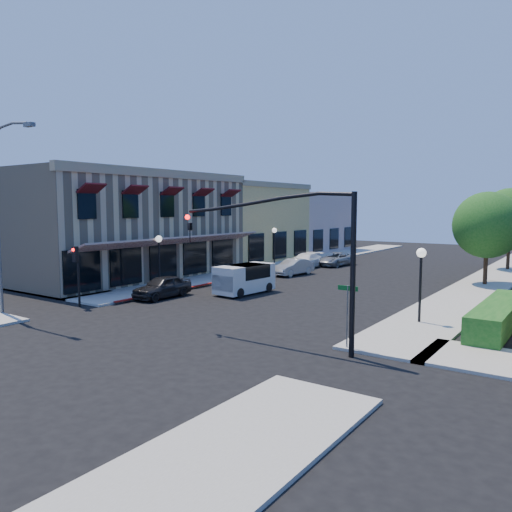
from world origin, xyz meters
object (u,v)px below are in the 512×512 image
Objects in this scene: secondary_signal at (77,265)px; parked_car_a at (162,287)px; cobra_streetlight at (0,210)px; lamppost_left_near at (159,248)px; street_tree_b at (510,217)px; parked_car_d at (335,259)px; parked_car_b at (293,267)px; lamppost_right_far at (487,244)px; parked_car_c at (305,261)px; lamppost_right_near at (421,266)px; lamppost_left_far at (274,237)px; white_van at (244,277)px; street_name_sign at (348,306)px; signal_mast_arm at (301,243)px; street_tree_a at (487,225)px.

secondary_signal reaches higher than parked_car_a.
cobra_streetlight is 2.61× the size of lamppost_left_near.
parked_car_d is (-13.60, -5.33, -3.93)m from street_tree_b.
cobra_streetlight is 21.94m from parked_car_b.
parked_car_c is (-14.70, -0.51, -2.08)m from lamppost_right_far.
parked_car_c reaches higher than parked_car_b.
cobra_streetlight is at bearing -150.46° from lamppost_right_near.
white_van is at bearing -65.56° from lamppost_left_far.
white_van is at bearing 170.35° from lamppost_right_near.
lamppost_left_near is at bearing 86.29° from cobra_streetlight.
lamppost_right_far is 14.36m from parked_car_b.
parked_car_a is (-13.70, 3.80, -1.03)m from street_name_sign.
signal_mast_arm reaches higher than parked_car_a.
parked_car_a is at bearing 68.60° from secondary_signal.
lamppost_left_far is at bearing -122.17° from parked_car_d.
parked_car_c is at bearing -150.43° from street_tree_b.
street_tree_a is at bearing 45.51° from white_van.
signal_mast_arm is 27.55m from parked_car_d.
parked_car_a is at bearing -87.64° from parked_car_d.
street_tree_a is 1.82× the size of lamppost_right_far.
parked_car_d is at bearing 116.69° from street_name_sign.
parked_car_b is (-10.66, 17.50, -3.44)m from signal_mast_arm.
parked_car_d is (3.70, 4.67, -2.12)m from lamppost_left_far.
parked_car_b is (3.20, 17.59, -1.67)m from secondary_signal.
secondary_signal is 0.73× the size of parked_car_c.
street_name_sign reaches higher than parked_car_d.
lamppost_right_far is at bearing 53.86° from secondary_signal.
secondary_signal reaches higher than white_van.
lamppost_left_far and lamppost_right_far have the same top height.
street_tree_b is 17.68m from parked_car_c.
parked_car_d is at bearing 161.06° from street_tree_a.
parked_car_a is (-14.70, -2.00, -2.07)m from lamppost_right_near.
lamppost_right_near is 14.98m from parked_car_a.
lamppost_right_near is (-0.30, -24.00, -1.81)m from street_tree_b.
parked_car_d is at bearing 62.33° from parked_car_c.
parked_car_b is 7.67m from parked_car_d.
parked_car_d is (-13.30, 18.67, -2.12)m from lamppost_right_near.
lamppost_right_far is at bearing 55.83° from cobra_streetlight.
street_tree_a is 20.00m from street_name_sign.
lamppost_right_far reaches higher than parked_car_d.
parked_car_a is at bearing 69.77° from cobra_streetlight.
street_name_sign is 0.70× the size of lamppost_right_near.
lamppost_left_far is at bearing -150.99° from parked_car_c.
lamppost_right_far is (17.00, 2.00, 0.00)m from lamppost_left_far.
street_tree_a reaches higher than lamppost_right_near.
lamppost_left_near reaches higher than white_van.
parked_car_a is (-14.70, -18.00, -2.07)m from lamppost_right_far.
signal_mast_arm is 2.05× the size of parked_car_a.
parked_car_b is at bearing 84.17° from parked_car_a.
secondary_signal is 6.63m from lamppost_left_near.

